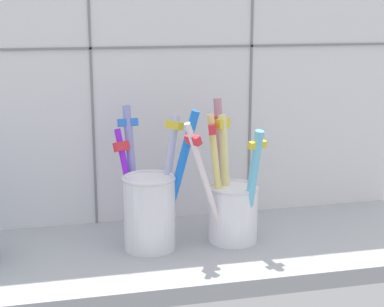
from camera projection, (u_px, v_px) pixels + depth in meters
The scene contains 4 objects.
counter_slab at pixel (193, 253), 75.51cm from camera, with size 64.00×22.00×2.00cm, color #9EA3A8.
tile_wall_back at pixel (172, 67), 81.87cm from camera, with size 64.00×2.20×45.00cm.
toothbrush_cup_left at pixel (150, 206), 73.71cm from camera, with size 9.68×10.17×16.78cm.
toothbrush_cup_right at pixel (231, 203), 75.89cm from camera, with size 10.18×10.34×17.09cm.
Camera 1 is at (-16.59, -68.65, 30.34)cm, focal length 58.02 mm.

